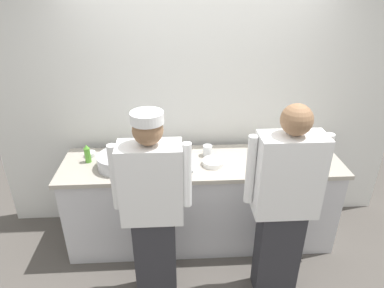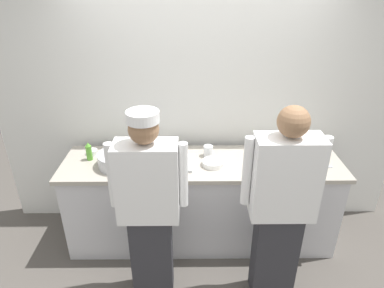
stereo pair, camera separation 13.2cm
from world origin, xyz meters
name	(u,v)px [view 1 (the left image)]	position (x,y,z in m)	size (l,w,h in m)	color
ground_plane	(204,262)	(0.00, 0.00, 0.00)	(9.00, 9.00, 0.00)	#514C47
wall_back	(199,95)	(0.00, 0.82, 1.43)	(4.14, 0.10, 2.85)	silver
prep_counter	(201,201)	(0.00, 0.36, 0.47)	(2.64, 0.67, 0.93)	silver
chef_near_left	(153,207)	(-0.44, -0.29, 0.90)	(0.61, 0.24, 1.69)	#2D2D33
chef_center	(284,203)	(0.59, -0.31, 0.92)	(0.63, 0.24, 1.73)	#2D2D33
plate_stack_front	(266,154)	(0.61, 0.38, 0.97)	(0.25, 0.25, 0.10)	white
plate_stack_rear	(213,163)	(0.10, 0.29, 0.95)	(0.20, 0.20, 0.05)	white
mixing_bowl_steel	(119,161)	(-0.76, 0.30, 0.99)	(0.39, 0.39, 0.12)	#B7BABF
sheet_tray	(171,162)	(-0.29, 0.34, 0.94)	(0.43, 0.32, 0.02)	#B7BABF
squeeze_bottle_primary	(87,154)	(-1.07, 0.41, 1.01)	(0.06, 0.06, 0.18)	#56A333
ramekin_orange_sauce	(90,154)	(-1.07, 0.52, 0.95)	(0.10, 0.10, 0.04)	white
ramekin_red_sauce	(313,149)	(1.12, 0.51, 0.95)	(0.08, 0.08, 0.04)	white
deli_cup	(207,151)	(0.06, 0.47, 0.98)	(0.09, 0.09, 0.11)	white
chefs_knife	(313,164)	(1.03, 0.25, 0.93)	(0.27, 0.03, 0.02)	#B7BABF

